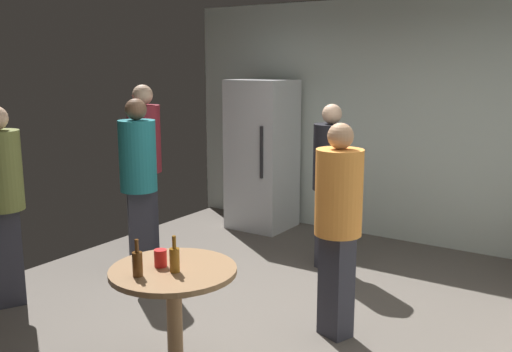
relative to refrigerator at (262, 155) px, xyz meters
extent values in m
cube|color=#5B544C|center=(1.49, -2.20, -0.95)|extent=(5.20, 5.20, 0.10)
cube|color=beige|center=(1.49, 0.43, 0.45)|extent=(5.32, 0.06, 2.70)
cube|color=silver|center=(0.00, 0.00, 0.00)|extent=(0.70, 0.65, 1.80)
cube|color=#262628|center=(0.21, -0.34, 0.09)|extent=(0.03, 0.03, 0.60)
cylinder|color=olive|center=(1.40, -3.20, -0.55)|extent=(0.10, 0.10, 0.70)
cylinder|color=olive|center=(1.40, -3.20, -0.18)|extent=(0.80, 0.80, 0.03)
cylinder|color=#8C5919|center=(1.45, -3.24, -0.09)|extent=(0.06, 0.06, 0.15)
cylinder|color=#8C5919|center=(1.45, -3.24, 0.02)|extent=(0.02, 0.02, 0.08)
cylinder|color=#593314|center=(1.31, -3.42, -0.09)|extent=(0.06, 0.06, 0.15)
cylinder|color=#593314|center=(1.31, -3.42, 0.02)|extent=(0.02, 0.02, 0.08)
cylinder|color=red|center=(1.31, -3.22, -0.11)|extent=(0.08, 0.08, 0.11)
cube|color=#2D2D38|center=(2.01, -2.12, -0.51)|extent=(0.27, 0.24, 0.78)
cylinder|color=orange|center=(2.01, -2.12, 0.19)|extent=(0.44, 0.44, 0.62)
sphere|color=tan|center=(2.01, -2.12, 0.59)|extent=(0.19, 0.19, 0.19)
cube|color=#2D2D38|center=(1.34, -0.87, -0.50)|extent=(0.26, 0.22, 0.80)
cylinder|color=black|center=(1.34, -0.87, 0.21)|extent=(0.42, 0.42, 0.63)
sphere|color=#D8AD8C|center=(1.34, -0.87, 0.62)|extent=(0.19, 0.19, 0.19)
cube|color=#2D2D38|center=(-0.06, -2.02, -0.49)|extent=(0.27, 0.28, 0.83)
cylinder|color=#1E727A|center=(-0.06, -2.02, 0.26)|extent=(0.48, 0.48, 0.66)
sphere|color=brown|center=(-0.06, -2.02, 0.68)|extent=(0.20, 0.20, 0.20)
cube|color=#2D2D38|center=(-0.51, -3.11, -0.49)|extent=(0.25, 0.27, 0.82)
cylinder|color=olive|center=(-0.51, -3.11, 0.24)|extent=(0.46, 0.46, 0.65)
cube|color=#2D2D38|center=(-0.49, -1.49, -0.46)|extent=(0.27, 0.28, 0.88)
cylinder|color=maroon|center=(-0.49, -1.49, 0.32)|extent=(0.48, 0.48, 0.69)
sphere|color=#D8AD8C|center=(-0.49, -1.49, 0.77)|extent=(0.21, 0.21, 0.21)
camera|label=1|loc=(3.68, -5.72, 1.09)|focal=39.87mm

